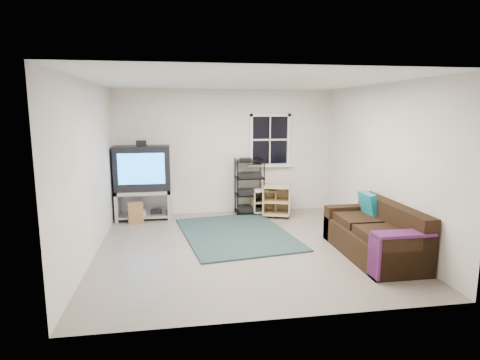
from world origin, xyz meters
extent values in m
plane|color=slate|center=(0.00, 0.00, 0.00)|extent=(4.60, 4.60, 0.00)
plane|color=white|center=(0.00, 0.00, 2.60)|extent=(4.60, 4.60, 0.00)
plane|color=white|center=(0.00, 2.30, 1.30)|extent=(4.60, 0.00, 4.60)
plane|color=white|center=(0.00, -2.30, 1.30)|extent=(4.60, 0.00, 4.60)
plane|color=white|center=(-2.30, 0.00, 1.30)|extent=(0.00, 4.60, 4.60)
plane|color=white|center=(2.30, 0.00, 1.30)|extent=(0.00, 4.60, 4.60)
cube|color=black|center=(0.95, 2.28, 1.55)|extent=(0.80, 0.01, 1.02)
cube|color=silver|center=(0.95, 2.26, 2.07)|extent=(0.88, 0.06, 0.06)
cube|color=silver|center=(0.95, 2.25, 1.00)|extent=(0.98, 0.14, 0.05)
cube|color=silver|center=(0.54, 2.26, 1.55)|extent=(0.06, 0.06, 1.10)
cube|color=silver|center=(1.36, 2.26, 1.55)|extent=(0.06, 0.06, 1.10)
cube|color=silver|center=(0.95, 2.27, 1.55)|extent=(0.78, 0.04, 0.04)
cube|color=#A5A5AD|center=(-1.71, 2.00, 0.56)|extent=(1.08, 0.54, 0.06)
cube|color=#A5A5AD|center=(-2.22, 2.00, 0.30)|extent=(0.06, 0.54, 0.59)
cube|color=#A5A5AD|center=(-1.20, 2.00, 0.30)|extent=(0.06, 0.54, 0.59)
cube|color=#A5A5AD|center=(-1.71, 2.00, 0.08)|extent=(0.95, 0.50, 0.04)
cube|color=#A5A5AD|center=(-1.71, 2.25, 0.30)|extent=(1.08, 0.04, 0.59)
cube|color=silver|center=(-1.84, 1.96, 0.14)|extent=(0.32, 0.26, 0.09)
cube|color=black|center=(-1.47, 2.00, 0.13)|extent=(0.22, 0.19, 0.06)
cube|color=black|center=(-1.71, 2.00, 1.04)|extent=(1.08, 0.45, 0.89)
cube|color=#1C7BEE|center=(-1.71, 1.77, 1.06)|extent=(0.89, 0.01, 0.60)
cube|color=black|center=(-1.71, 2.00, 1.53)|extent=(0.19, 0.14, 0.11)
cylinder|color=black|center=(0.19, 1.87, 0.59)|extent=(0.02, 0.02, 1.18)
cylinder|color=black|center=(0.74, 1.87, 0.59)|extent=(0.02, 0.02, 1.18)
cylinder|color=black|center=(0.19, 2.26, 0.59)|extent=(0.02, 0.02, 1.18)
cylinder|color=black|center=(0.74, 2.26, 0.59)|extent=(0.02, 0.02, 1.18)
cube|color=black|center=(0.47, 2.06, 0.05)|extent=(0.59, 0.43, 0.02)
cube|color=black|center=(0.47, 2.06, 0.11)|extent=(0.46, 0.34, 0.10)
cube|color=black|center=(0.47, 2.06, 0.41)|extent=(0.59, 0.43, 0.02)
cube|color=black|center=(0.47, 2.06, 0.47)|extent=(0.46, 0.34, 0.10)
cube|color=black|center=(0.47, 2.06, 0.77)|extent=(0.59, 0.43, 0.02)
cube|color=black|center=(0.47, 2.06, 0.83)|extent=(0.46, 0.34, 0.10)
cube|color=black|center=(0.47, 2.06, 1.13)|extent=(0.59, 0.43, 0.02)
cube|color=tan|center=(0.99, 1.78, 0.64)|extent=(0.69, 0.69, 0.02)
cube|color=tan|center=(0.99, 1.78, 0.07)|extent=(0.69, 0.69, 0.02)
cube|color=tan|center=(0.74, 1.86, 0.35)|extent=(0.19, 0.53, 0.59)
cube|color=tan|center=(1.24, 1.70, 0.35)|extent=(0.19, 0.53, 0.59)
cube|color=tan|center=(1.07, 2.03, 0.35)|extent=(0.49, 0.17, 0.59)
cube|color=tan|center=(0.99, 1.78, 0.33)|extent=(0.63, 0.65, 0.02)
cylinder|color=black|center=(0.72, 1.63, 0.03)|extent=(0.05, 0.05, 0.05)
cylinder|color=black|center=(1.27, 1.92, 0.03)|extent=(0.05, 0.05, 0.05)
cube|color=tan|center=(0.76, 2.05, 0.51)|extent=(0.48, 0.48, 0.02)
cube|color=tan|center=(0.76, 2.05, 0.06)|extent=(0.48, 0.48, 0.02)
cube|color=tan|center=(0.54, 2.04, 0.28)|extent=(0.03, 0.47, 0.47)
cube|color=tan|center=(0.98, 2.05, 0.28)|extent=(0.03, 0.47, 0.47)
cube|color=tan|center=(0.76, 2.27, 0.28)|extent=(0.43, 0.03, 0.47)
cube|color=tan|center=(0.76, 2.05, 0.26)|extent=(0.43, 0.45, 0.02)
cylinder|color=black|center=(0.58, 1.86, 0.02)|extent=(0.05, 0.05, 0.05)
cylinder|color=black|center=(0.94, 2.23, 0.02)|extent=(0.05, 0.05, 0.05)
cylinder|color=silver|center=(0.71, 1.95, 0.53)|extent=(0.33, 0.33, 0.02)
cube|color=black|center=(1.85, -0.70, 0.20)|extent=(0.84, 1.87, 0.39)
cube|color=black|center=(2.16, -0.70, 0.59)|extent=(0.22, 1.87, 0.40)
cube|color=black|center=(1.85, 0.13, 0.29)|extent=(0.84, 0.22, 0.58)
cube|color=black|center=(1.85, -1.52, 0.29)|extent=(0.84, 0.22, 0.58)
cube|color=black|center=(1.77, -1.07, 0.45)|extent=(0.56, 0.67, 0.12)
cube|color=black|center=(1.77, -0.32, 0.45)|extent=(0.56, 0.67, 0.12)
cube|color=teal|center=(2.02, -0.18, 0.67)|extent=(0.19, 0.45, 0.39)
cube|color=navy|center=(1.83, -1.52, 0.60)|extent=(0.77, 0.28, 0.04)
cube|color=navy|center=(1.45, -1.52, 0.31)|extent=(0.04, 0.28, 0.54)
cube|color=#2F1E15|center=(-0.02, 0.66, 0.01)|extent=(2.10, 2.67, 0.03)
cube|color=#946542|center=(-1.85, 1.70, 0.20)|extent=(0.32, 0.24, 0.41)
camera|label=1|loc=(-1.04, -6.09, 2.17)|focal=30.00mm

